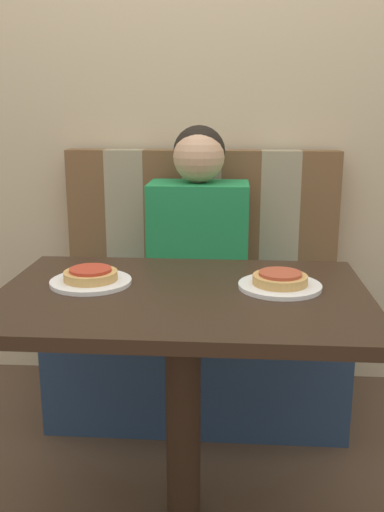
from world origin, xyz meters
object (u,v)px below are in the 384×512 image
object	(u,v)px
pizza_left	(91,274)
plate_right	(280,286)
person	(199,220)
pizza_right	(280,279)
plate_left	(91,282)

from	to	relation	value
pizza_left	plate_right	bearing A→B (deg)	0.00
person	pizza_right	world-z (taller)	person
plate_left	pizza_left	xyz separation A→B (m)	(0.00, -0.00, 0.02)
plate_left	plate_right	bearing A→B (deg)	0.00
pizza_left	pizza_right	size ratio (longest dim) A/B	1.00
pizza_left	pizza_right	bearing A→B (deg)	0.00
person	plate_left	xyz separation A→B (m)	(-0.26, -0.64, -0.06)
pizza_left	person	bearing A→B (deg)	67.60
person	plate_left	world-z (taller)	person
pizza_right	pizza_left	bearing A→B (deg)	180.00
plate_left	pizza_left	distance (m)	0.02
person	pizza_left	xyz separation A→B (m)	(-0.26, -0.64, -0.03)
plate_right	pizza_left	size ratio (longest dim) A/B	1.52
plate_left	plate_right	size ratio (longest dim) A/B	1.00
plate_left	pizza_right	size ratio (longest dim) A/B	1.52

